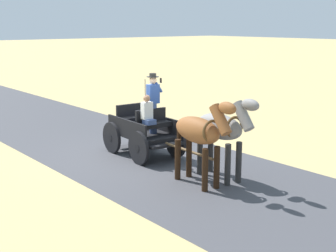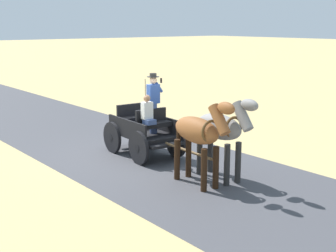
{
  "view_description": "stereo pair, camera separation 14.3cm",
  "coord_description": "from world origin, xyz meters",
  "px_view_note": "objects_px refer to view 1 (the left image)",
  "views": [
    {
      "loc": [
        8.0,
        11.42,
        3.92
      ],
      "look_at": [
        -0.14,
        1.38,
        1.1
      ],
      "focal_mm": 50.52,
      "sensor_mm": 36.0,
      "label": 1
    },
    {
      "loc": [
        7.89,
        11.51,
        3.92
      ],
      "look_at": [
        -0.14,
        1.38,
        1.1
      ],
      "focal_mm": 50.52,
      "sensor_mm": 36.0,
      "label": 2
    }
  ],
  "objects_px": {
    "horse_off_side": "(200,133)",
    "traffic_cone": "(144,123)",
    "horse_drawn_carriage": "(145,129)",
    "horse_near_side": "(222,129)"
  },
  "relations": [
    {
      "from": "horse_drawn_carriage",
      "to": "horse_near_side",
      "type": "bearing_deg",
      "value": 93.72
    },
    {
      "from": "horse_near_side",
      "to": "traffic_cone",
      "type": "xyz_separation_m",
      "value": [
        -1.95,
        -6.0,
        -1.07
      ]
    },
    {
      "from": "horse_off_side",
      "to": "traffic_cone",
      "type": "relative_size",
      "value": 4.42
    },
    {
      "from": "horse_near_side",
      "to": "traffic_cone",
      "type": "distance_m",
      "value": 6.4
    },
    {
      "from": "traffic_cone",
      "to": "horse_off_side",
      "type": "bearing_deg",
      "value": 65.77
    },
    {
      "from": "horse_off_side",
      "to": "traffic_cone",
      "type": "height_order",
      "value": "horse_off_side"
    },
    {
      "from": "horse_off_side",
      "to": "traffic_cone",
      "type": "bearing_deg",
      "value": -114.23
    },
    {
      "from": "horse_drawn_carriage",
      "to": "horse_off_side",
      "type": "height_order",
      "value": "horse_drawn_carriage"
    },
    {
      "from": "horse_drawn_carriage",
      "to": "traffic_cone",
      "type": "height_order",
      "value": "horse_drawn_carriage"
    },
    {
      "from": "horse_drawn_carriage",
      "to": "traffic_cone",
      "type": "relative_size",
      "value": 9.03
    }
  ]
}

